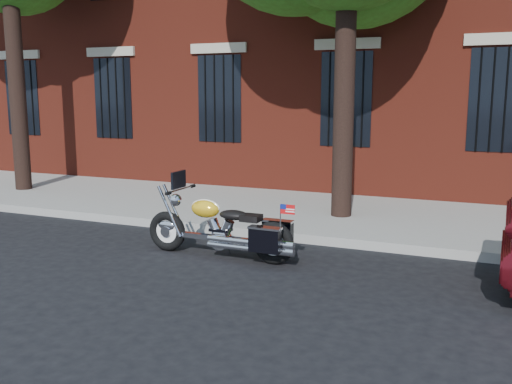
% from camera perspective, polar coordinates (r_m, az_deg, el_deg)
% --- Properties ---
extents(ground, '(120.00, 120.00, 0.00)m').
position_cam_1_polar(ground, '(7.96, -0.31, -7.21)').
color(ground, black).
rests_on(ground, ground).
extents(curb, '(40.00, 0.16, 0.15)m').
position_cam_1_polar(curb, '(9.18, 3.08, -4.41)').
color(curb, gray).
rests_on(curb, ground).
extents(sidewalk, '(40.00, 3.60, 0.15)m').
position_cam_1_polar(sidewalk, '(10.93, 6.41, -2.14)').
color(sidewalk, gray).
rests_on(sidewalk, ground).
extents(motorcycle, '(2.41, 0.70, 1.22)m').
position_cam_1_polar(motorcycle, '(8.13, -3.07, -3.86)').
color(motorcycle, black).
rests_on(motorcycle, ground).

